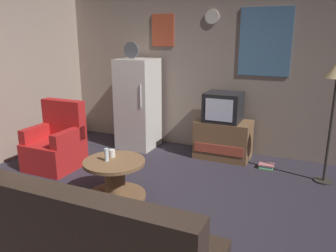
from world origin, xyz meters
TOP-DOWN VIEW (x-y plane):
  - ground_plane at (0.00, 0.00)m, footprint 12.00×12.00m
  - wall_with_art at (0.01, 2.45)m, footprint 5.20×0.12m
  - fridge at (-0.99, 1.98)m, footprint 0.60×0.62m
  - tv_stand at (0.48, 2.05)m, footprint 0.84×0.53m
  - crt_tv at (0.46, 2.05)m, footprint 0.54×0.51m
  - coffee_table at (-0.32, 0.19)m, footprint 0.72×0.72m
  - wine_glass at (-0.39, 0.15)m, footprint 0.05×0.05m
  - mug_ceramic_white at (-0.41, 0.29)m, footprint 0.08×0.08m
  - armchair at (-1.63, 0.68)m, footprint 0.68×0.68m
  - book_stack at (1.19, 1.86)m, footprint 0.21×0.18m

SIDE VIEW (x-z plane):
  - ground_plane at x=0.00m, z-range 0.00..0.00m
  - book_stack at x=1.19m, z-range 0.00..0.07m
  - coffee_table at x=-0.32m, z-range 0.00..0.47m
  - tv_stand at x=0.48m, z-range 0.00..0.59m
  - armchair at x=-1.63m, z-range -0.14..0.82m
  - mug_ceramic_white at x=-0.41m, z-range 0.47..0.56m
  - wine_glass at x=-0.39m, z-range 0.47..0.62m
  - fridge at x=-0.99m, z-range -0.13..1.64m
  - crt_tv at x=0.46m, z-range 0.59..1.03m
  - wall_with_art at x=0.01m, z-range 0.01..2.76m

